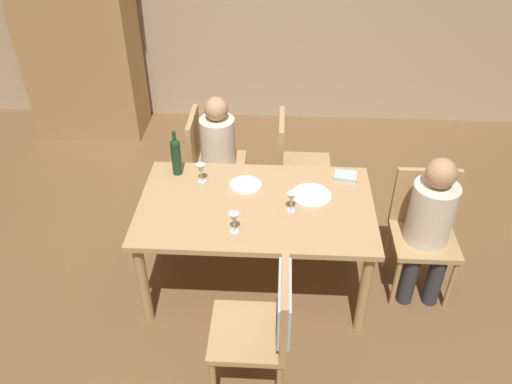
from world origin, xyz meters
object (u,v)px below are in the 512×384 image
object	(u,v)px
armoire_cabinet	(78,32)
handbag	(342,202)
wine_bottle_tall_green	(176,155)
dining_table	(256,214)
wine_glass_centre	(292,198)
chair_far_left	(208,158)
person_woman_host	(430,221)
chair_right_end	(424,224)
chair_near	(270,318)
chair_far_right	(294,160)
dinner_plate_guest_left	(311,195)
wine_glass_near_right	(234,219)
wine_glass_near_left	(201,169)
dinner_plate_host	(246,185)
person_man_bearded	(221,148)

from	to	relation	value
armoire_cabinet	handbag	xyz separation A→B (m)	(2.61, -1.37, -0.99)
wine_bottle_tall_green	armoire_cabinet	bearing A→B (deg)	124.61
dining_table	wine_glass_centre	bearing A→B (deg)	-15.42
chair_far_left	person_woman_host	world-z (taller)	person_woman_host
chair_right_end	chair_far_left	bearing A→B (deg)	-25.45
chair_near	person_woman_host	size ratio (longest dim) A/B	0.82
chair_right_end	wine_glass_centre	distance (m)	1.00
armoire_cabinet	wine_glass_centre	xyz separation A→B (m)	(2.14, -2.30, -0.26)
chair_near	wine_glass_centre	xyz separation A→B (m)	(0.11, 0.80, 0.24)
chair_far_right	dinner_plate_guest_left	xyz separation A→B (m)	(0.10, -0.76, 0.21)
person_woman_host	chair_near	bearing A→B (deg)	38.36
chair_right_end	person_woman_host	xyz separation A→B (m)	(-0.00, -0.11, 0.12)
wine_glass_near_right	wine_bottle_tall_green	bearing A→B (deg)	126.67
wine_glass_near_left	dinner_plate_host	bearing A→B (deg)	-6.47
armoire_cabinet	person_man_bearded	size ratio (longest dim) A/B	2.00
chair_far_right	wine_glass_near_right	world-z (taller)	chair_far_right
handbag	wine_glass_near_right	bearing A→B (deg)	-125.70
wine_bottle_tall_green	dinner_plate_host	bearing A→B (deg)	-15.04
person_woman_host	handbag	world-z (taller)	person_woman_host
handbag	wine_glass_centre	bearing A→B (deg)	-117.06
person_woman_host	dinner_plate_host	bearing A→B (deg)	-10.23
chair_near	dinner_plate_host	bearing A→B (deg)	11.11
dining_table	chair_far_right	distance (m)	0.91
person_woman_host	dinner_plate_host	size ratio (longest dim) A/B	4.94
wine_glass_near_left	wine_glass_centre	distance (m)	0.71
dining_table	wine_glass_near_left	xyz separation A→B (m)	(-0.40, 0.24, 0.19)
person_man_bearded	dinner_plate_guest_left	bearing A→B (deg)	43.22
chair_far_right	wine_bottle_tall_green	distance (m)	1.07
chair_far_left	dinner_plate_host	world-z (taller)	chair_far_left
dining_table	chair_near	world-z (taller)	chair_near
chair_far_left	dining_table	bearing A→B (deg)	27.43
chair_right_end	wine_glass_near_left	distance (m)	1.62
chair_far_right	person_woman_host	size ratio (longest dim) A/B	0.82
chair_near	person_woman_host	world-z (taller)	person_woman_host
wine_glass_near_left	handbag	world-z (taller)	wine_glass_near_left
armoire_cabinet	person_man_bearded	world-z (taller)	armoire_cabinet
person_man_bearded	dinner_plate_host	world-z (taller)	person_man_bearded
chair_far_right	chair_far_left	bearing A→B (deg)	-90.00
chair_far_left	wine_glass_near_left	distance (m)	0.69
chair_far_right	handbag	bearing A→B (deg)	90.00
person_man_bearded	dinner_plate_host	size ratio (longest dim) A/B	4.77
chair_far_left	chair_near	world-z (taller)	same
wine_glass_near_left	wine_glass_near_right	size ratio (longest dim) A/B	1.00
armoire_cabinet	wine_glass_centre	distance (m)	3.15
chair_far_left	wine_glass_near_right	xyz separation A→B (m)	(0.33, -1.16, 0.30)
wine_glass_near_left	dinner_plate_guest_left	size ratio (longest dim) A/B	0.53
chair_far_right	wine_bottle_tall_green	xyz separation A→B (m)	(-0.87, -0.52, 0.35)
chair_right_end	chair_far_right	bearing A→B (deg)	-40.48
dinner_plate_guest_left	armoire_cabinet	bearing A→B (deg)	136.95
armoire_cabinet	dinner_plate_host	bearing A→B (deg)	-48.19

